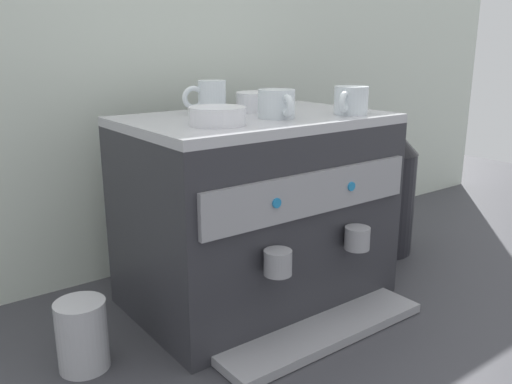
{
  "coord_description": "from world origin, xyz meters",
  "views": [
    {
      "loc": [
        -0.73,
        -0.97,
        0.6
      ],
      "look_at": [
        0.0,
        0.0,
        0.27
      ],
      "focal_mm": 37.44,
      "sensor_mm": 36.0,
      "label": 1
    }
  ],
  "objects_px": {
    "ceramic_cup_0": "(210,97)",
    "ceramic_bowl_1": "(217,116)",
    "ceramic_bowl_0": "(261,102)",
    "espresso_machine": "(257,211)",
    "ceramic_cup_1": "(350,100)",
    "coffee_grinder": "(383,186)",
    "ceramic_cup_2": "(277,104)",
    "milk_pitcher": "(82,335)"
  },
  "relations": [
    {
      "from": "ceramic_cup_0",
      "to": "ceramic_cup_2",
      "type": "bearing_deg",
      "value": -64.53
    },
    {
      "from": "milk_pitcher",
      "to": "ceramic_bowl_1",
      "type": "bearing_deg",
      "value": -5.67
    },
    {
      "from": "espresso_machine",
      "to": "milk_pitcher",
      "type": "height_order",
      "value": "espresso_machine"
    },
    {
      "from": "ceramic_cup_0",
      "to": "ceramic_bowl_1",
      "type": "height_order",
      "value": "ceramic_cup_0"
    },
    {
      "from": "espresso_machine",
      "to": "ceramic_bowl_0",
      "type": "xyz_separation_m",
      "value": [
        0.07,
        0.07,
        0.25
      ]
    },
    {
      "from": "ceramic_cup_2",
      "to": "ceramic_cup_1",
      "type": "bearing_deg",
      "value": -16.62
    },
    {
      "from": "coffee_grinder",
      "to": "espresso_machine",
      "type": "bearing_deg",
      "value": -177.03
    },
    {
      "from": "ceramic_bowl_1",
      "to": "ceramic_bowl_0",
      "type": "bearing_deg",
      "value": 32.85
    },
    {
      "from": "ceramic_cup_1",
      "to": "ceramic_cup_2",
      "type": "height_order",
      "value": "ceramic_cup_1"
    },
    {
      "from": "espresso_machine",
      "to": "ceramic_cup_2",
      "type": "relative_size",
      "value": 5.16
    },
    {
      "from": "espresso_machine",
      "to": "ceramic_cup_0",
      "type": "bearing_deg",
      "value": 123.91
    },
    {
      "from": "ceramic_cup_2",
      "to": "coffee_grinder",
      "type": "height_order",
      "value": "ceramic_cup_2"
    },
    {
      "from": "ceramic_cup_1",
      "to": "coffee_grinder",
      "type": "distance_m",
      "value": 0.43
    },
    {
      "from": "ceramic_cup_1",
      "to": "espresso_machine",
      "type": "bearing_deg",
      "value": 148.79
    },
    {
      "from": "espresso_machine",
      "to": "coffee_grinder",
      "type": "xyz_separation_m",
      "value": [
        0.49,
        0.03,
        -0.02
      ]
    },
    {
      "from": "ceramic_cup_0",
      "to": "milk_pitcher",
      "type": "bearing_deg",
      "value": -160.8
    },
    {
      "from": "ceramic_cup_0",
      "to": "ceramic_bowl_1",
      "type": "xyz_separation_m",
      "value": [
        -0.09,
        -0.16,
        -0.02
      ]
    },
    {
      "from": "ceramic_cup_1",
      "to": "coffee_grinder",
      "type": "xyz_separation_m",
      "value": [
        0.3,
        0.14,
        -0.28
      ]
    },
    {
      "from": "ceramic_bowl_0",
      "to": "espresso_machine",
      "type": "bearing_deg",
      "value": -132.93
    },
    {
      "from": "ceramic_bowl_0",
      "to": "ceramic_bowl_1",
      "type": "xyz_separation_m",
      "value": [
        -0.22,
        -0.14,
        -0.0
      ]
    },
    {
      "from": "ceramic_cup_2",
      "to": "ceramic_bowl_0",
      "type": "height_order",
      "value": "ceramic_cup_2"
    },
    {
      "from": "ceramic_cup_2",
      "to": "ceramic_bowl_1",
      "type": "bearing_deg",
      "value": -176.9
    },
    {
      "from": "ceramic_cup_2",
      "to": "coffee_grinder",
      "type": "distance_m",
      "value": 0.56
    },
    {
      "from": "coffee_grinder",
      "to": "milk_pitcher",
      "type": "xyz_separation_m",
      "value": [
        -0.93,
        -0.06,
        -0.13
      ]
    },
    {
      "from": "ceramic_bowl_0",
      "to": "coffee_grinder",
      "type": "bearing_deg",
      "value": -6.63
    },
    {
      "from": "ceramic_cup_1",
      "to": "ceramic_bowl_0",
      "type": "relative_size",
      "value": 0.88
    },
    {
      "from": "ceramic_cup_1",
      "to": "ceramic_bowl_1",
      "type": "distance_m",
      "value": 0.34
    },
    {
      "from": "espresso_machine",
      "to": "coffee_grinder",
      "type": "bearing_deg",
      "value": 2.97
    },
    {
      "from": "ceramic_cup_2",
      "to": "milk_pitcher",
      "type": "distance_m",
      "value": 0.61
    },
    {
      "from": "ceramic_cup_0",
      "to": "ceramic_cup_1",
      "type": "height_order",
      "value": "ceramic_cup_0"
    },
    {
      "from": "espresso_machine",
      "to": "ceramic_cup_1",
      "type": "height_order",
      "value": "ceramic_cup_1"
    },
    {
      "from": "ceramic_cup_0",
      "to": "ceramic_bowl_1",
      "type": "relative_size",
      "value": 0.91
    },
    {
      "from": "espresso_machine",
      "to": "ceramic_bowl_0",
      "type": "relative_size",
      "value": 4.79
    },
    {
      "from": "ceramic_bowl_1",
      "to": "milk_pitcher",
      "type": "relative_size",
      "value": 0.83
    },
    {
      "from": "coffee_grinder",
      "to": "milk_pitcher",
      "type": "bearing_deg",
      "value": -176.1
    },
    {
      "from": "espresso_machine",
      "to": "ceramic_bowl_0",
      "type": "height_order",
      "value": "ceramic_bowl_0"
    },
    {
      "from": "ceramic_cup_1",
      "to": "ceramic_cup_2",
      "type": "bearing_deg",
      "value": 163.38
    },
    {
      "from": "ceramic_bowl_1",
      "to": "ceramic_cup_0",
      "type": "bearing_deg",
      "value": 62.01
    },
    {
      "from": "ceramic_bowl_1",
      "to": "milk_pitcher",
      "type": "distance_m",
      "value": 0.5
    },
    {
      "from": "milk_pitcher",
      "to": "ceramic_cup_2",
      "type": "bearing_deg",
      "value": -2.61
    },
    {
      "from": "ceramic_cup_0",
      "to": "ceramic_bowl_0",
      "type": "bearing_deg",
      "value": -9.16
    },
    {
      "from": "ceramic_bowl_1",
      "to": "milk_pitcher",
      "type": "xyz_separation_m",
      "value": [
        -0.3,
        0.03,
        -0.4
      ]
    }
  ]
}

